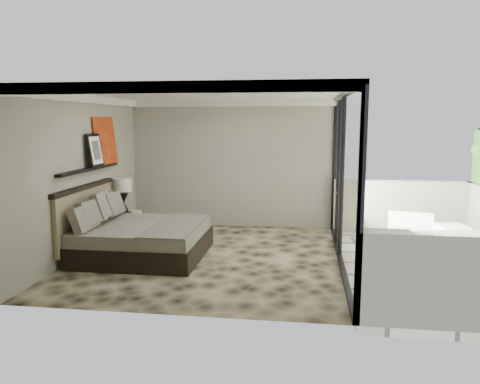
# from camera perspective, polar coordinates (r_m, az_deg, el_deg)

# --- Properties ---
(floor) EXTENTS (5.00, 5.00, 0.00)m
(floor) POSITION_cam_1_polar(r_m,az_deg,el_deg) (8.26, -3.75, -7.88)
(floor) COLOR black
(floor) RESTS_ON ground
(ceiling) EXTENTS (4.50, 5.00, 0.02)m
(ceiling) POSITION_cam_1_polar(r_m,az_deg,el_deg) (7.93, -3.95, 11.83)
(ceiling) COLOR silver
(ceiling) RESTS_ON back_wall
(back_wall) EXTENTS (4.50, 0.02, 2.80)m
(back_wall) POSITION_cam_1_polar(r_m,az_deg,el_deg) (10.41, -1.05, 3.43)
(back_wall) COLOR gray
(back_wall) RESTS_ON floor
(left_wall) EXTENTS (0.02, 5.00, 2.80)m
(left_wall) POSITION_cam_1_polar(r_m,az_deg,el_deg) (8.71, -18.43, 1.96)
(left_wall) COLOR gray
(left_wall) RESTS_ON floor
(glass_wall) EXTENTS (0.08, 5.00, 2.80)m
(glass_wall) POSITION_cam_1_polar(r_m,az_deg,el_deg) (7.83, 12.49, 1.50)
(glass_wall) COLOR white
(glass_wall) RESTS_ON floor
(terrace_slab) EXTENTS (3.00, 5.00, 0.12)m
(terrace_slab) POSITION_cam_1_polar(r_m,az_deg,el_deg) (8.39, 22.54, -8.71)
(terrace_slab) COLOR #BFB4A3
(terrace_slab) RESTS_ON ground
(picture_ledge) EXTENTS (0.12, 2.20, 0.05)m
(picture_ledge) POSITION_cam_1_polar(r_m,az_deg,el_deg) (8.77, -17.82, 2.69)
(picture_ledge) COLOR black
(picture_ledge) RESTS_ON left_wall
(bed) EXTENTS (2.14, 2.07, 1.18)m
(bed) POSITION_cam_1_polar(r_m,az_deg,el_deg) (8.40, -12.37, -5.34)
(bed) COLOR black
(bed) RESTS_ON floor
(nightstand) EXTENTS (0.59, 0.59, 0.49)m
(nightstand) POSITION_cam_1_polar(r_m,az_deg,el_deg) (9.84, -13.67, -3.93)
(nightstand) COLOR black
(nightstand) RESTS_ON floor
(table_lamp) EXTENTS (0.38, 0.38, 0.69)m
(table_lamp) POSITION_cam_1_polar(r_m,az_deg,el_deg) (9.71, -14.08, 0.17)
(table_lamp) COLOR black
(table_lamp) RESTS_ON nightstand
(abstract_canvas) EXTENTS (0.13, 0.90, 0.90)m
(abstract_canvas) POSITION_cam_1_polar(r_m,az_deg,el_deg) (9.39, -16.13, 6.04)
(abstract_canvas) COLOR #A44E0E
(abstract_canvas) RESTS_ON picture_ledge
(framed_print) EXTENTS (0.11, 0.50, 0.60)m
(framed_print) POSITION_cam_1_polar(r_m,az_deg,el_deg) (8.86, -17.26, 4.88)
(framed_print) COLOR black
(framed_print) RESTS_ON picture_ledge
(ottoman) EXTENTS (0.57, 0.57, 0.50)m
(ottoman) POSITION_cam_1_polar(r_m,az_deg,el_deg) (9.29, 24.32, -5.20)
(ottoman) COLOR white
(ottoman) RESTS_ON terrace_slab
(lounger) EXTENTS (1.09, 1.75, 0.64)m
(lounger) POSITION_cam_1_polar(r_m,az_deg,el_deg) (8.82, 20.10, -5.99)
(lounger) COLOR white
(lounger) RESTS_ON terrace_slab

